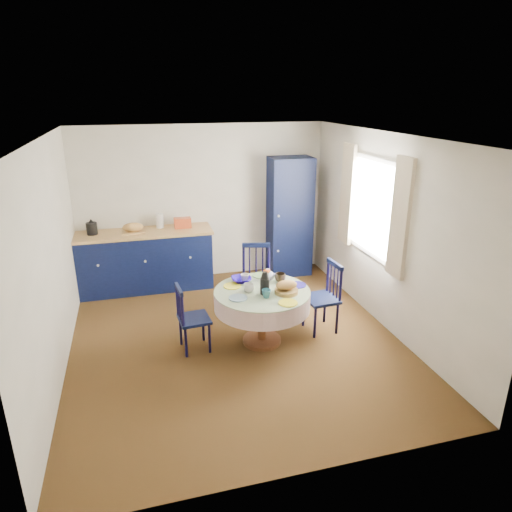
{
  "coord_description": "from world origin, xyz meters",
  "views": [
    {
      "loc": [
        -1.09,
        -4.96,
        2.96
      ],
      "look_at": [
        0.32,
        0.2,
        1.03
      ],
      "focal_mm": 32.0,
      "sensor_mm": 36.0,
      "label": 1
    }
  ],
  "objects_px": {
    "chair_far": "(256,279)",
    "chair_right": "(324,297)",
    "dining_table": "(263,299)",
    "mug_b": "(266,294)",
    "mug_a": "(249,288)",
    "cobalt_bowl": "(241,280)",
    "mug_c": "(280,278)",
    "pantry_cabinet": "(290,217)",
    "kitchen_counter": "(145,259)",
    "chair_left": "(191,318)",
    "mug_d": "(245,278)"
  },
  "relations": [
    {
      "from": "kitchen_counter",
      "to": "mug_b",
      "type": "distance_m",
      "value": 2.66
    },
    {
      "from": "mug_a",
      "to": "cobalt_bowl",
      "type": "xyz_separation_m",
      "value": [
        -0.01,
        0.32,
        -0.02
      ]
    },
    {
      "from": "pantry_cabinet",
      "to": "mug_b",
      "type": "relative_size",
      "value": 18.11
    },
    {
      "from": "chair_far",
      "to": "chair_right",
      "type": "xyz_separation_m",
      "value": [
        0.7,
        -0.74,
        -0.02
      ]
    },
    {
      "from": "chair_far",
      "to": "chair_right",
      "type": "height_order",
      "value": "chair_far"
    },
    {
      "from": "chair_left",
      "to": "chair_far",
      "type": "bearing_deg",
      "value": -57.66
    },
    {
      "from": "chair_right",
      "to": "mug_b",
      "type": "relative_size",
      "value": 8.49
    },
    {
      "from": "chair_right",
      "to": "mug_a",
      "type": "xyz_separation_m",
      "value": [
        -1.03,
        -0.1,
        0.28
      ]
    },
    {
      "from": "mug_c",
      "to": "cobalt_bowl",
      "type": "distance_m",
      "value": 0.49
    },
    {
      "from": "mug_b",
      "to": "chair_far",
      "type": "bearing_deg",
      "value": 80.94
    },
    {
      "from": "dining_table",
      "to": "chair_far",
      "type": "bearing_deg",
      "value": 79.85
    },
    {
      "from": "mug_a",
      "to": "mug_b",
      "type": "height_order",
      "value": "same"
    },
    {
      "from": "mug_b",
      "to": "mug_d",
      "type": "distance_m",
      "value": 0.55
    },
    {
      "from": "chair_far",
      "to": "cobalt_bowl",
      "type": "bearing_deg",
      "value": -108.0
    },
    {
      "from": "chair_far",
      "to": "chair_right",
      "type": "bearing_deg",
      "value": -32.13
    },
    {
      "from": "dining_table",
      "to": "chair_left",
      "type": "distance_m",
      "value": 0.89
    },
    {
      "from": "kitchen_counter",
      "to": "cobalt_bowl",
      "type": "height_order",
      "value": "kitchen_counter"
    },
    {
      "from": "mug_d",
      "to": "cobalt_bowl",
      "type": "height_order",
      "value": "mug_d"
    },
    {
      "from": "kitchen_counter",
      "to": "chair_left",
      "type": "distance_m",
      "value": 2.09
    },
    {
      "from": "chair_right",
      "to": "dining_table",
      "type": "bearing_deg",
      "value": -87.05
    },
    {
      "from": "pantry_cabinet",
      "to": "chair_far",
      "type": "xyz_separation_m",
      "value": [
        -0.93,
        -1.29,
        -0.5
      ]
    },
    {
      "from": "chair_right",
      "to": "mug_a",
      "type": "height_order",
      "value": "chair_right"
    },
    {
      "from": "dining_table",
      "to": "pantry_cabinet",
      "type": "bearing_deg",
      "value": 63.14
    },
    {
      "from": "chair_right",
      "to": "cobalt_bowl",
      "type": "height_order",
      "value": "chair_right"
    },
    {
      "from": "dining_table",
      "to": "mug_b",
      "type": "bearing_deg",
      "value": -94.41
    },
    {
      "from": "dining_table",
      "to": "mug_c",
      "type": "bearing_deg",
      "value": 36.11
    },
    {
      "from": "kitchen_counter",
      "to": "mug_c",
      "type": "relative_size",
      "value": 15.36
    },
    {
      "from": "chair_left",
      "to": "mug_a",
      "type": "xyz_separation_m",
      "value": [
        0.7,
        -0.06,
        0.33
      ]
    },
    {
      "from": "chair_far",
      "to": "chair_right",
      "type": "relative_size",
      "value": 1.05
    },
    {
      "from": "mug_d",
      "to": "dining_table",
      "type": "bearing_deg",
      "value": -67.08
    },
    {
      "from": "dining_table",
      "to": "mug_d",
      "type": "height_order",
      "value": "dining_table"
    },
    {
      "from": "pantry_cabinet",
      "to": "chair_right",
      "type": "xyz_separation_m",
      "value": [
        -0.23,
        -2.03,
        -0.52
      ]
    },
    {
      "from": "pantry_cabinet",
      "to": "cobalt_bowl",
      "type": "bearing_deg",
      "value": -123.24
    },
    {
      "from": "mug_a",
      "to": "cobalt_bowl",
      "type": "relative_size",
      "value": 0.52
    },
    {
      "from": "chair_far",
      "to": "chair_left",
      "type": "bearing_deg",
      "value": -127.72
    },
    {
      "from": "kitchen_counter",
      "to": "mug_d",
      "type": "distance_m",
      "value": 2.14
    },
    {
      "from": "kitchen_counter",
      "to": "chair_left",
      "type": "height_order",
      "value": "kitchen_counter"
    },
    {
      "from": "mug_a",
      "to": "mug_c",
      "type": "distance_m",
      "value": 0.5
    },
    {
      "from": "dining_table",
      "to": "mug_d",
      "type": "distance_m",
      "value": 0.4
    },
    {
      "from": "chair_right",
      "to": "cobalt_bowl",
      "type": "bearing_deg",
      "value": -106.16
    },
    {
      "from": "mug_a",
      "to": "mug_b",
      "type": "bearing_deg",
      "value": -53.28
    },
    {
      "from": "mug_b",
      "to": "mug_a",
      "type": "bearing_deg",
      "value": 126.72
    },
    {
      "from": "chair_right",
      "to": "cobalt_bowl",
      "type": "xyz_separation_m",
      "value": [
        -1.04,
        0.22,
        0.26
      ]
    },
    {
      "from": "pantry_cabinet",
      "to": "chair_right",
      "type": "distance_m",
      "value": 2.11
    },
    {
      "from": "kitchen_counter",
      "to": "chair_right",
      "type": "xyz_separation_m",
      "value": [
        2.17,
        -1.99,
        -0.01
      ]
    },
    {
      "from": "mug_b",
      "to": "mug_d",
      "type": "relative_size",
      "value": 1.05
    },
    {
      "from": "mug_b",
      "to": "dining_table",
      "type": "bearing_deg",
      "value": 85.59
    },
    {
      "from": "mug_a",
      "to": "chair_right",
      "type": "bearing_deg",
      "value": 5.58
    },
    {
      "from": "mug_b",
      "to": "kitchen_counter",
      "type": "bearing_deg",
      "value": 119.42
    },
    {
      "from": "pantry_cabinet",
      "to": "mug_a",
      "type": "bearing_deg",
      "value": -118.83
    }
  ]
}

